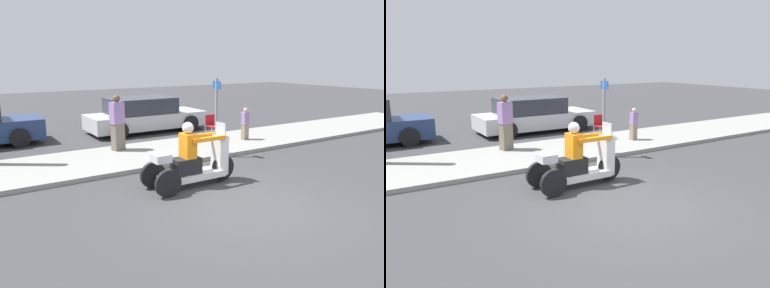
# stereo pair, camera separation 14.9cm
# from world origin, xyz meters

# --- Properties ---
(ground_plane) EXTENTS (60.00, 60.00, 0.00)m
(ground_plane) POSITION_xyz_m (0.00, 0.00, 0.00)
(ground_plane) COLOR #38383A
(sidewalk_strip) EXTENTS (28.00, 2.80, 0.12)m
(sidewalk_strip) POSITION_xyz_m (0.00, 4.60, 0.06)
(sidewalk_strip) COLOR gray
(sidewalk_strip) RESTS_ON ground
(motorcycle_trike) EXTENTS (2.30, 0.81, 1.50)m
(motorcycle_trike) POSITION_xyz_m (-0.28, 1.63, 0.53)
(motorcycle_trike) COLOR black
(motorcycle_trike) RESTS_ON ground
(spectator_mid_group) EXTENTS (0.29, 0.21, 1.11)m
(spectator_mid_group) POSITION_xyz_m (3.68, 4.47, 0.65)
(spectator_mid_group) COLOR gray
(spectator_mid_group) RESTS_ON sidewalk_strip
(spectator_near_curb) EXTENTS (0.46, 0.35, 1.69)m
(spectator_near_curb) POSITION_xyz_m (-0.60, 5.36, 0.94)
(spectator_near_curb) COLOR #726656
(spectator_near_curb) RESTS_ON sidewalk_strip
(folding_chair_set_back) EXTENTS (0.50, 0.50, 0.82)m
(folding_chair_set_back) POSITION_xyz_m (2.87, 5.26, 0.62)
(folding_chair_set_back) COLOR #A5A8AD
(folding_chair_set_back) RESTS_ON sidewalk_strip
(parked_car_lot_left) EXTENTS (4.66, 2.07, 1.37)m
(parked_car_lot_left) POSITION_xyz_m (1.67, 8.27, 0.65)
(parked_car_lot_left) COLOR silver
(parked_car_lot_left) RESTS_ON ground
(street_sign) EXTENTS (0.08, 0.36, 2.20)m
(street_sign) POSITION_xyz_m (1.70, 3.45, 1.32)
(street_sign) COLOR gray
(street_sign) RESTS_ON sidewalk_strip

